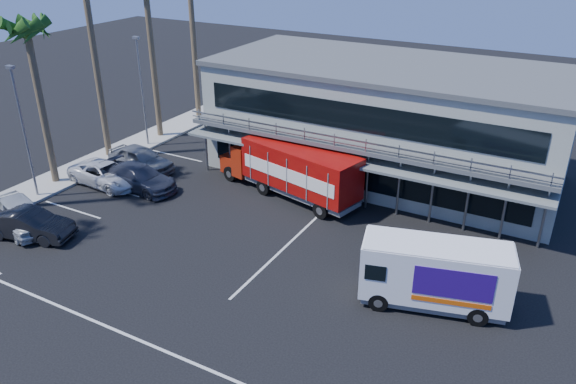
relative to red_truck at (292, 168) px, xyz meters
The scene contains 13 objects.
ground 8.87m from the red_truck, 86.10° to the right, with size 120.00×120.00×0.00m, color black.
building 7.46m from the red_truck, 60.22° to the left, with size 22.40×12.00×7.30m.
curb_strip 14.76m from the red_truck, 169.53° to the right, with size 3.00×32.00×0.16m, color #A5A399.
palm_c 17.07m from the red_truck, 158.41° to the right, with size 2.80×2.80×10.75m.
light_pole_near 15.85m from the red_truck, 150.62° to the right, with size 0.50×0.25×8.09m.
light_pole_far 14.07m from the red_truck, behind, with size 0.50×0.25×8.09m.
red_truck is the anchor object (origin of this frame).
white_van 12.51m from the red_truck, 32.20° to the right, with size 6.60×3.68×3.06m.
parked_car_a 15.42m from the red_truck, 136.15° to the right, with size 2.02×5.02×1.71m, color #B7BABE.
parked_car_b 14.90m from the red_truck, 131.33° to the right, with size 1.65×4.74×1.56m, color black.
parked_car_c 12.01m from the red_truck, 159.12° to the right, with size 2.42×5.25×1.46m, color silver.
parked_car_d 9.70m from the red_truck, 157.47° to the right, with size 2.15×5.29×1.53m, color #303340.
parked_car_e 10.93m from the red_truck, behind, with size 2.00×4.98×1.70m, color slate.
Camera 1 is at (14.17, -18.70, 15.23)m, focal length 35.00 mm.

